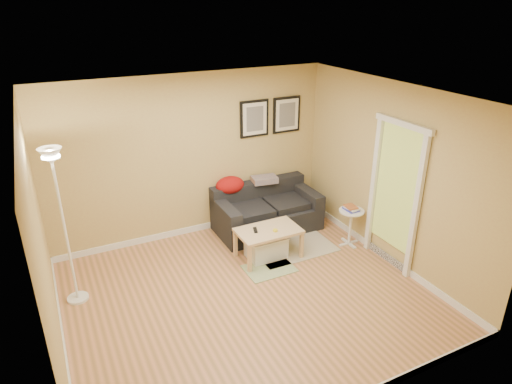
% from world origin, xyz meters
% --- Properties ---
extents(floor, '(4.50, 4.50, 0.00)m').
position_xyz_m(floor, '(0.00, 0.00, 0.00)').
color(floor, tan).
rests_on(floor, ground).
extents(ceiling, '(4.50, 4.50, 0.00)m').
position_xyz_m(ceiling, '(0.00, 0.00, 2.60)').
color(ceiling, white).
rests_on(ceiling, wall_back).
extents(wall_back, '(4.50, 0.00, 4.50)m').
position_xyz_m(wall_back, '(0.00, 2.00, 1.30)').
color(wall_back, tan).
rests_on(wall_back, ground).
extents(wall_front, '(4.50, 0.00, 4.50)m').
position_xyz_m(wall_front, '(0.00, -2.00, 1.30)').
color(wall_front, tan).
rests_on(wall_front, ground).
extents(wall_left, '(0.00, 4.00, 4.00)m').
position_xyz_m(wall_left, '(-2.25, 0.00, 1.30)').
color(wall_left, tan).
rests_on(wall_left, ground).
extents(wall_right, '(0.00, 4.00, 4.00)m').
position_xyz_m(wall_right, '(2.25, 0.00, 1.30)').
color(wall_right, tan).
rests_on(wall_right, ground).
extents(baseboard_back, '(4.50, 0.02, 0.10)m').
position_xyz_m(baseboard_back, '(0.00, 1.99, 0.05)').
color(baseboard_back, white).
rests_on(baseboard_back, ground).
extents(baseboard_left, '(0.02, 4.00, 0.10)m').
position_xyz_m(baseboard_left, '(-2.24, 0.00, 0.05)').
color(baseboard_left, white).
rests_on(baseboard_left, ground).
extents(baseboard_right, '(0.02, 4.00, 0.10)m').
position_xyz_m(baseboard_right, '(2.24, 0.00, 0.05)').
color(baseboard_right, white).
rests_on(baseboard_right, ground).
extents(sofa, '(1.70, 0.90, 0.75)m').
position_xyz_m(sofa, '(1.10, 1.53, 0.38)').
color(sofa, black).
rests_on(sofa, ground).
extents(red_throw, '(0.48, 0.36, 0.28)m').
position_xyz_m(red_throw, '(0.58, 1.87, 0.77)').
color(red_throw, '#A1110E').
rests_on(red_throw, sofa).
extents(plaid_throw, '(0.45, 0.32, 0.10)m').
position_xyz_m(plaid_throw, '(1.19, 1.81, 0.78)').
color(plaid_throw, tan).
rests_on(plaid_throw, sofa).
extents(framed_print_left, '(0.50, 0.04, 0.60)m').
position_xyz_m(framed_print_left, '(1.08, 1.98, 1.80)').
color(framed_print_left, black).
rests_on(framed_print_left, wall_back).
extents(framed_print_right, '(0.50, 0.04, 0.60)m').
position_xyz_m(framed_print_right, '(1.68, 1.98, 1.80)').
color(framed_print_right, black).
rests_on(framed_print_right, wall_back).
extents(area_rug, '(1.25, 0.85, 0.01)m').
position_xyz_m(area_rug, '(1.17, 0.81, 0.01)').
color(area_rug, '#BDB096').
rests_on(area_rug, ground).
extents(green_runner, '(0.70, 0.50, 0.01)m').
position_xyz_m(green_runner, '(0.56, 0.43, 0.01)').
color(green_runner, '#668C4C').
rests_on(green_runner, ground).
extents(coffee_table, '(1.04, 0.78, 0.46)m').
position_xyz_m(coffee_table, '(0.70, 0.73, 0.23)').
color(coffee_table, '#DAB285').
rests_on(coffee_table, ground).
extents(remote_control, '(0.10, 0.17, 0.02)m').
position_xyz_m(remote_control, '(0.51, 0.79, 0.47)').
color(remote_control, black).
rests_on(remote_control, coffee_table).
extents(tape_roll, '(0.07, 0.07, 0.03)m').
position_xyz_m(tape_roll, '(0.76, 0.64, 0.48)').
color(tape_roll, yellow).
rests_on(tape_roll, coffee_table).
extents(storage_bin, '(0.57, 0.42, 0.35)m').
position_xyz_m(storage_bin, '(0.67, 0.75, 0.18)').
color(storage_bin, white).
rests_on(storage_bin, ground).
extents(side_table, '(0.39, 0.39, 0.59)m').
position_xyz_m(side_table, '(2.02, 0.50, 0.30)').
color(side_table, white).
rests_on(side_table, ground).
extents(book_stack, '(0.23, 0.27, 0.07)m').
position_xyz_m(book_stack, '(2.02, 0.51, 0.63)').
color(book_stack, '#393DAD').
rests_on(book_stack, side_table).
extents(floor_lamp, '(0.27, 0.27, 2.07)m').
position_xyz_m(floor_lamp, '(-2.00, 0.92, 0.98)').
color(floor_lamp, white).
rests_on(floor_lamp, ground).
extents(doorway, '(0.12, 1.01, 2.13)m').
position_xyz_m(doorway, '(2.20, -0.15, 1.02)').
color(doorway, white).
rests_on(doorway, ground).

